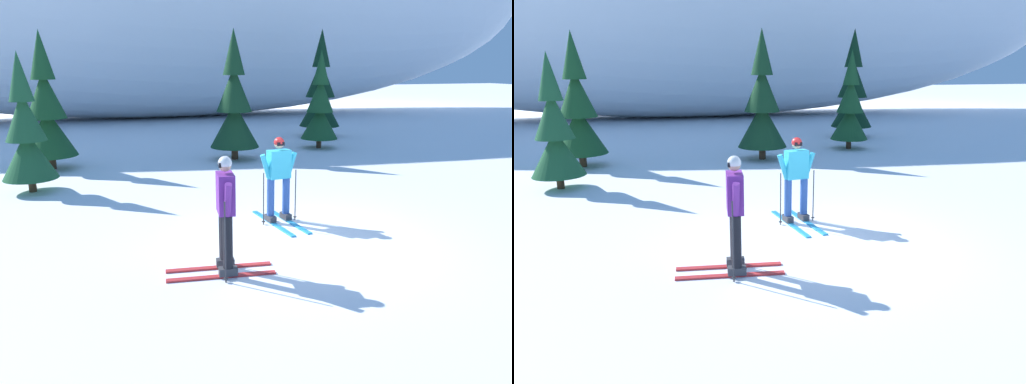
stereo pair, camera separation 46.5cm
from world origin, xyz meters
TOP-DOWN VIEW (x-y plane):
  - ground_plane at (0.00, 0.00)m, footprint 120.00×120.00m
  - skier_purple_jacket at (-1.74, -0.91)m, footprint 1.69×0.81m
  - skier_cyan_jacket at (-0.13, 1.17)m, footprint 0.82×1.77m
  - pine_tree_far_left at (-5.21, 5.24)m, footprint 1.32×1.32m
  - pine_tree_center_left at (-4.98, 8.00)m, footprint 1.58×1.58m
  - pine_tree_center at (0.75, 7.83)m, footprint 1.63×1.63m
  - pine_tree_center_right at (4.41, 9.04)m, footprint 1.40×1.40m
  - pine_tree_far_right at (5.73, 11.88)m, footprint 1.76×1.76m

SIDE VIEW (x-z plane):
  - ground_plane at x=0.00m, z-range 0.00..0.00m
  - skier_cyan_jacket at x=-0.13m, z-range 0.05..1.77m
  - skier_purple_jacket at x=-1.74m, z-range 0.05..1.87m
  - pine_tree_far_left at x=-5.21m, z-range -0.28..3.14m
  - pine_tree_center_right at x=4.41m, z-range -0.30..3.33m
  - pine_tree_center_left at x=-4.98m, z-range -0.33..3.75m
  - pine_tree_center at x=0.75m, z-range -0.35..3.89m
  - pine_tree_far_right at x=5.73m, z-range -0.37..4.20m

